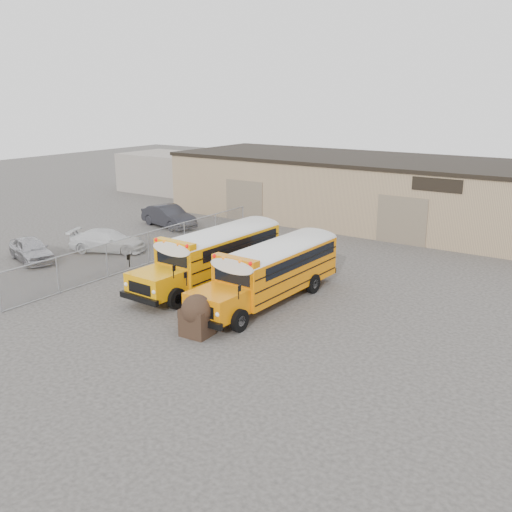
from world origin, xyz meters
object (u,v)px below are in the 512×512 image
Objects in this scene: school_bus_right at (332,243)px; car_dark at (169,216)px; school_bus_left at (278,230)px; car_silver at (31,249)px; car_white at (108,241)px; tarp_bundle at (197,315)px.

school_bus_right is 14.54m from car_dark.
car_silver is (-11.02, -8.51, -0.90)m from school_bus_left.
school_bus_right reaches higher than car_white.
school_bus_left reaches higher than tarp_bundle.
school_bus_right is at bearing -44.56° from car_silver.
school_bus_right reaches higher than car_dark.
school_bus_left is 2.01× the size of car_dark.
tarp_bundle reaches higher than car_silver.
school_bus_right is at bearing -9.91° from school_bus_left.
tarp_bundle is at bearing -83.18° from car_silver.
school_bus_left is 13.95m from car_silver.
school_bus_left is at bearing -88.57° from car_white.
car_dark is (-10.48, 2.22, -0.81)m from school_bus_left.
car_silver is at bearing 169.37° from tarp_bundle.
school_bus_right is 2.03× the size of car_white.
car_white is 0.97× the size of car_dark.
school_bus_right reaches higher than car_silver.
car_dark is (-1.46, 6.89, 0.11)m from car_white.
tarp_bundle is (3.30, -11.19, -0.72)m from school_bus_left.
school_bus_right is 13.43m from car_white.
school_bus_right is at bearing 87.55° from tarp_bundle.
school_bus_left is at bearing -89.42° from car_dark.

